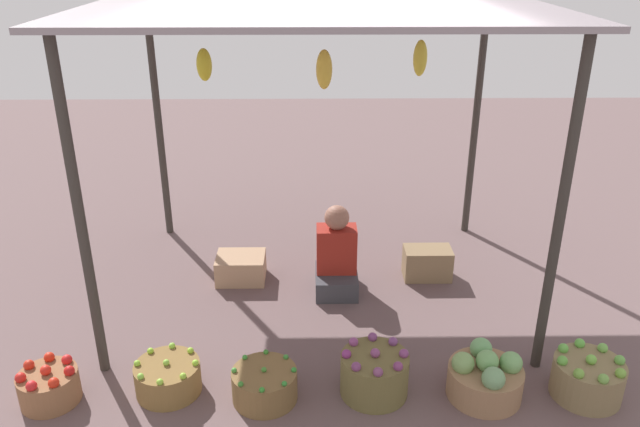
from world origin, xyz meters
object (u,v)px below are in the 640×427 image
basket_cabbages (485,377)px  wooden_crate_near_vendor (241,268)px  vendor_person (336,259)px  wooden_crate_stacked_rear (427,263)px  basket_red_tomatoes (49,386)px  basket_limes (168,377)px  basket_green_chilies (265,385)px  basket_green_apples (587,378)px  basket_purple_onions (374,374)px

basket_cabbages → wooden_crate_near_vendor: size_ratio=1.16×
vendor_person → wooden_crate_stacked_rear: (0.83, 0.20, -0.16)m
basket_red_tomatoes → wooden_crate_stacked_rear: (2.77, 1.62, 0.02)m
vendor_person → basket_limes: vendor_person is taller
basket_red_tomatoes → wooden_crate_stacked_rear: bearing=30.3°
basket_limes → wooden_crate_stacked_rear: bearing=37.3°
wooden_crate_near_vendor → basket_limes: bearing=-102.6°
basket_red_tomatoes → basket_limes: basket_red_tomatoes is taller
wooden_crate_stacked_rear → basket_green_chilies: bearing=-129.9°
vendor_person → basket_limes: size_ratio=1.77×
basket_green_chilies → basket_green_apples: basket_green_apples is taller
vendor_person → wooden_crate_near_vendor: size_ratio=1.81×
basket_limes → basket_green_chilies: size_ratio=1.01×
basket_purple_onions → basket_green_apples: bearing=-1.8°
vendor_person → basket_purple_onions: (0.20, -1.37, -0.15)m
wooden_crate_near_vendor → basket_green_apples: bearing=-32.9°
basket_red_tomatoes → basket_cabbages: basket_cabbages is taller
basket_limes → wooden_crate_stacked_rear: size_ratio=1.04×
basket_purple_onions → basket_cabbages: size_ratio=0.92×
basket_red_tomatoes → basket_limes: 0.77m
basket_red_tomatoes → basket_cabbages: 2.89m
basket_red_tomatoes → basket_purple_onions: (2.15, 0.05, 0.04)m
basket_limes → wooden_crate_stacked_rear: (2.01, 1.53, 0.03)m
vendor_person → basket_limes: (-1.18, -1.33, -0.19)m
wooden_crate_near_vendor → wooden_crate_stacked_rear: wooden_crate_stacked_rear is taller
basket_green_chilies → wooden_crate_near_vendor: 1.63m
basket_green_chilies → wooden_crate_stacked_rear: 2.11m
basket_purple_onions → basket_red_tomatoes: bearing=-178.6°
vendor_person → basket_purple_onions: size_ratio=1.71×
basket_limes → wooden_crate_stacked_rear: 2.53m
vendor_person → basket_green_apples: vendor_person is taller
basket_limes → wooden_crate_near_vendor: 1.55m
basket_green_chilies → basket_green_apples: (2.15, 0.00, 0.03)m
basket_green_apples → wooden_crate_stacked_rear: (-0.79, 1.61, 0.00)m
vendor_person → wooden_crate_stacked_rear: bearing=13.8°
vendor_person → basket_red_tomatoes: bearing=-144.0°
basket_purple_onions → vendor_person: bearing=98.5°
wooden_crate_stacked_rear → basket_green_apples: bearing=-63.8°
basket_green_chilies → basket_red_tomatoes: bearing=-180.0°
basket_green_apples → wooden_crate_near_vendor: bearing=147.1°
basket_green_chilies → basket_cabbages: 1.47m
basket_red_tomatoes → wooden_crate_near_vendor: basket_red_tomatoes is taller
basket_limes → wooden_crate_near_vendor: size_ratio=1.02×
basket_red_tomatoes → basket_cabbages: bearing=0.3°
basket_limes → wooden_crate_stacked_rear: wooden_crate_stacked_rear is taller
vendor_person → basket_red_tomatoes: size_ratio=2.01×
basket_purple_onions → wooden_crate_near_vendor: 1.87m
basket_green_chilies → basket_cabbages: (1.47, 0.01, 0.04)m
vendor_person → wooden_crate_near_vendor: vendor_person is taller
basket_cabbages → basket_green_apples: 0.68m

